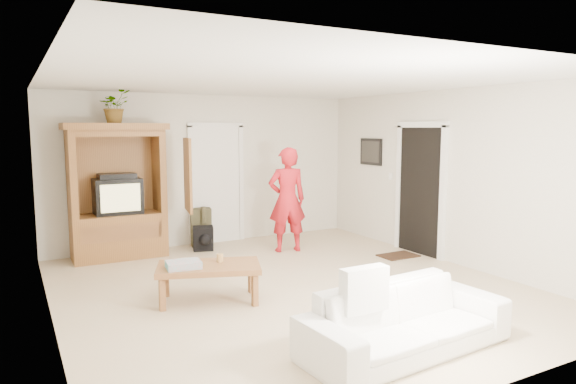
% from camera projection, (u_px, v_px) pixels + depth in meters
% --- Properties ---
extents(floor, '(6.00, 6.00, 0.00)m').
position_uv_depth(floor, '(290.00, 288.00, 6.54)').
color(floor, tan).
rests_on(floor, ground).
extents(ceiling, '(6.00, 6.00, 0.00)m').
position_uv_depth(ceiling, '(290.00, 80.00, 6.22)').
color(ceiling, white).
rests_on(ceiling, floor).
extents(wall_back, '(5.50, 0.00, 5.50)m').
position_uv_depth(wall_back, '(207.00, 170.00, 8.99)').
color(wall_back, silver).
rests_on(wall_back, floor).
extents(wall_front, '(5.50, 0.00, 5.50)m').
position_uv_depth(wall_front, '(487.00, 227.00, 3.77)').
color(wall_front, silver).
rests_on(wall_front, floor).
extents(wall_left, '(0.00, 6.00, 6.00)m').
position_uv_depth(wall_left, '(47.00, 202.00, 5.07)').
color(wall_left, silver).
rests_on(wall_left, floor).
extents(wall_right, '(0.00, 6.00, 6.00)m').
position_uv_depth(wall_right, '(450.00, 177.00, 7.69)').
color(wall_right, silver).
rests_on(wall_right, floor).
extents(armoire, '(1.82, 1.14, 2.10)m').
position_uv_depth(armoire, '(119.00, 200.00, 8.00)').
color(armoire, brown).
rests_on(armoire, floor).
extents(door_back, '(0.85, 0.05, 2.04)m').
position_uv_depth(door_back, '(216.00, 185.00, 9.07)').
color(door_back, white).
rests_on(door_back, floor).
extents(doorway_right, '(0.05, 0.90, 2.04)m').
position_uv_depth(doorway_right, '(420.00, 191.00, 8.23)').
color(doorway_right, black).
rests_on(doorway_right, floor).
extents(framed_picture, '(0.03, 0.60, 0.48)m').
position_uv_depth(framed_picture, '(371.00, 152.00, 9.30)').
color(framed_picture, black).
rests_on(framed_picture, wall_right).
extents(doormat, '(0.60, 0.40, 0.02)m').
position_uv_depth(doormat, '(398.00, 256.00, 8.16)').
color(doormat, '#382316').
rests_on(doormat, floor).
extents(plant, '(0.60, 0.59, 0.51)m').
position_uv_depth(plant, '(114.00, 106.00, 7.78)').
color(plant, '#4C7238').
rests_on(plant, armoire).
extents(man, '(0.71, 0.55, 1.72)m').
position_uv_depth(man, '(287.00, 200.00, 8.41)').
color(man, red).
rests_on(man, floor).
extents(sofa, '(2.07, 0.93, 0.59)m').
position_uv_depth(sofa, '(406.00, 319.00, 4.66)').
color(sofa, white).
rests_on(sofa, floor).
extents(coffee_table, '(1.33, 1.01, 0.44)m').
position_uv_depth(coffee_table, '(209.00, 269.00, 5.99)').
color(coffee_table, brown).
rests_on(coffee_table, floor).
extents(towel, '(0.41, 0.32, 0.08)m').
position_uv_depth(towel, '(184.00, 265.00, 5.84)').
color(towel, '#F55160').
rests_on(towel, coffee_table).
extents(candle, '(0.08, 0.08, 0.10)m').
position_uv_depth(candle, '(220.00, 258.00, 6.10)').
color(candle, tan).
rests_on(candle, coffee_table).
extents(backpack_black, '(0.36, 0.27, 0.40)m').
position_uv_depth(backpack_black, '(203.00, 239.00, 8.48)').
color(backpack_black, black).
rests_on(backpack_black, floor).
extents(backpack_olive, '(0.39, 0.32, 0.65)m').
position_uv_depth(backpack_olive, '(201.00, 227.00, 8.86)').
color(backpack_olive, '#47442B').
rests_on(backpack_olive, floor).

